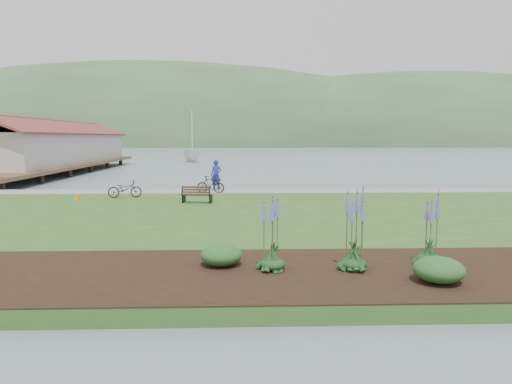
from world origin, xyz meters
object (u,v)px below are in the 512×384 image
at_px(park_bench, 197,194).
at_px(sailboat, 193,162).
at_px(bicycle_a, 125,189).
at_px(person, 216,173).

height_order(park_bench, sailboat, sailboat).
bearing_deg(bicycle_a, park_bench, -127.17).
bearing_deg(sailboat, person, -107.64).
height_order(park_bench, bicycle_a, bicycle_a).
distance_m(park_bench, sailboat, 44.77).
distance_m(person, bicycle_a, 5.78).
distance_m(park_bench, bicycle_a, 4.65).
relative_size(person, bicycle_a, 1.23).
bearing_deg(person, sailboat, 116.30).
relative_size(bicycle_a, sailboat, 0.08).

